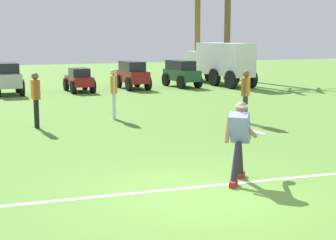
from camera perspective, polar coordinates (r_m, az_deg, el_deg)
The scene contains 14 objects.
ground_plane at distance 8.52m, azimuth 3.99°, elevation -8.29°, with size 80.00×80.00×0.00m, color #5A8A36.
field_line_paint at distance 8.89m, azimuth 2.72°, elevation -7.49°, with size 19.25×0.11×0.01m, color white.
frisbee_thrower at distance 9.22m, azimuth 7.93°, elevation -1.89°, with size 0.95×0.75×1.41m.
frisbee_in_flight at distance 9.89m, azimuth 9.96°, elevation -1.39°, with size 0.36×0.36×0.08m.
teammate_near_sideline at distance 16.01m, azimuth -6.03°, elevation 3.42°, with size 0.28×0.49×1.56m.
teammate_midfield at distance 15.41m, azimuth 8.60°, elevation 3.14°, with size 0.39×0.41×1.56m.
teammate_deep at distance 14.85m, azimuth -14.45°, elevation 2.71°, with size 0.21×0.49×1.56m.
parked_car_slot_b at distance 23.80m, azimuth -17.33°, elevation 4.49°, with size 1.17×2.35×1.40m.
parked_car_slot_c at distance 24.23m, azimuth -9.82°, elevation 4.43°, with size 1.08×2.20×1.10m.
parked_car_slot_d at distance 25.28m, azimuth -3.95°, elevation 5.10°, with size 1.17×2.41×1.34m.
parked_car_slot_e at distance 26.20m, azimuth 1.48°, elevation 5.27°, with size 1.29×2.46×1.34m.
box_truck at distance 27.59m, azimuth 5.66°, elevation 6.49°, with size 1.52×5.93×2.20m.
palm_tree_left_of_centre at distance 31.21m, azimuth 3.29°, elevation 12.69°, with size 3.34×3.40×7.39m.
palm_tree_right_of_centre at distance 31.35m, azimuth 6.61°, elevation 11.61°, with size 3.89×2.95×6.72m.
Camera 1 is at (-3.67, -7.24, 2.57)m, focal length 55.00 mm.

